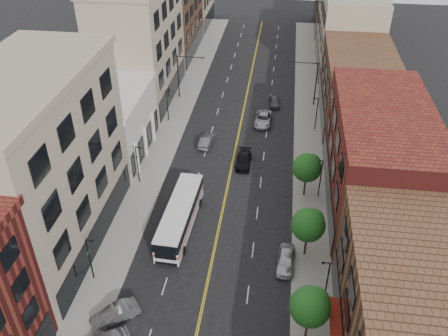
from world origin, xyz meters
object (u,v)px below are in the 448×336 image
at_px(city_bus, 180,215).
at_px(car_angle_b, 115,314).
at_px(car_lane_c, 274,102).
at_px(car_lane_behind, 207,141).
at_px(car_parked_far, 286,260).
at_px(car_lane_a, 244,160).
at_px(car_lane_b, 263,119).

xyz_separation_m(city_bus, car_angle_b, (-3.23, -12.72, -1.08)).
bearing_deg(city_bus, car_lane_c, 76.03).
bearing_deg(car_angle_b, car_lane_behind, 134.43).
distance_m(city_bus, car_parked_far, 12.35).
bearing_deg(car_lane_c, car_lane_behind, -129.64).
height_order(car_angle_b, car_lane_c, car_angle_b).
distance_m(car_angle_b, car_lane_a, 27.39).
height_order(city_bus, car_lane_a, city_bus).
bearing_deg(car_angle_b, city_bus, 126.44).
xyz_separation_m(city_bus, car_lane_b, (7.48, 24.59, -1.06)).
bearing_deg(car_parked_far, car_lane_a, 112.06).
xyz_separation_m(city_bus, car_parked_far, (11.57, -4.21, -1.05)).
bearing_deg(car_lane_c, car_parked_far, -91.79).
xyz_separation_m(car_parked_far, car_lane_b, (-4.09, 28.79, -0.02)).
bearing_deg(car_angle_b, car_lane_a, 121.74).
height_order(car_angle_b, car_lane_b, car_lane_b).
bearing_deg(car_lane_a, car_lane_c, 79.60).
bearing_deg(car_lane_behind, car_lane_a, 148.88).
bearing_deg(car_parked_far, car_angle_b, -146.77).
relative_size(city_bus, car_lane_b, 2.31).
bearing_deg(car_lane_c, city_bus, -112.29).
distance_m(car_parked_far, car_lane_b, 29.08).
xyz_separation_m(car_lane_a, car_lane_c, (3.24, 17.58, -0.02)).
height_order(car_lane_a, car_lane_c, car_lane_a).
height_order(car_angle_b, car_lane_a, car_angle_b).
bearing_deg(car_lane_b, car_parked_far, -79.08).
bearing_deg(car_lane_b, city_bus, -104.07).
bearing_deg(city_bus, car_lane_a, 68.92).
xyz_separation_m(city_bus, car_lane_c, (8.91, 30.76, -1.14)).
bearing_deg(car_parked_far, car_lane_c, 97.67).
bearing_deg(car_angle_b, car_lane_c, 125.10).
bearing_deg(car_lane_behind, city_bus, 95.88).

